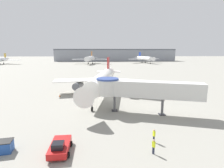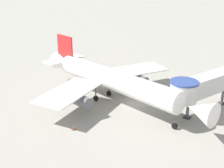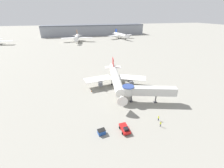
# 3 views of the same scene
# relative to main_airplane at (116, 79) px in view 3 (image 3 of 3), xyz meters

# --- Properties ---
(ground_plane) EXTENTS (800.00, 800.00, 0.00)m
(ground_plane) POSITION_rel_main_airplane_xyz_m (1.43, -3.35, -3.96)
(ground_plane) COLOR gray
(main_airplane) EXTENTS (27.08, 33.57, 9.33)m
(main_airplane) POSITION_rel_main_airplane_xyz_m (0.00, 0.00, 0.00)
(main_airplane) COLOR white
(main_airplane) RESTS_ON ground_plane
(jet_bridge) EXTENTS (18.27, 8.25, 6.20)m
(jet_bridge) POSITION_rel_main_airplane_xyz_m (6.50, -13.87, 0.56)
(jet_bridge) COLOR silver
(jet_bridge) RESTS_ON ground_plane
(pushback_tug_red) EXTENTS (2.45, 4.18, 1.63)m
(pushback_tug_red) POSITION_rel_main_airplane_xyz_m (-5.06, -25.91, -3.25)
(pushback_tug_red) COLOR red
(pushback_tug_red) RESTS_ON ground_plane
(service_container_blue) EXTENTS (2.21, 1.80, 1.32)m
(service_container_blue) POSITION_rel_main_airplane_xyz_m (-11.37, -25.40, -3.30)
(service_container_blue) COLOR #234C9E
(service_container_blue) RESTS_ON ground_plane
(traffic_cone_port_wing) EXTENTS (0.46, 0.46, 0.76)m
(traffic_cone_port_wing) POSITION_rel_main_airplane_xyz_m (-10.60, -1.13, -3.60)
(traffic_cone_port_wing) COLOR black
(traffic_cone_port_wing) RESTS_ON ground_plane
(traffic_cone_starboard_wing) EXTENTS (0.49, 0.49, 0.80)m
(traffic_cone_starboard_wing) POSITION_rel_main_airplane_xyz_m (10.11, -1.55, -3.58)
(traffic_cone_starboard_wing) COLOR black
(traffic_cone_starboard_wing) RESTS_ON ground_plane
(ground_crew_marshaller) EXTENTS (0.32, 0.38, 1.70)m
(ground_crew_marshaller) POSITION_rel_main_airplane_xyz_m (5.15, -26.88, -2.98)
(ground_crew_marshaller) COLOR #1E2338
(ground_crew_marshaller) RESTS_ON ground_plane
(ground_crew_wing_walker) EXTENTS (0.27, 0.37, 1.70)m
(ground_crew_wing_walker) POSITION_rel_main_airplane_xyz_m (5.95, -24.43, -2.98)
(ground_crew_wing_walker) COLOR #1E2338
(ground_crew_wing_walker) RESTS_ON ground_plane
(background_jet_blue_tail) EXTENTS (32.45, 33.91, 10.69)m
(background_jet_blue_tail) POSITION_rel_main_airplane_xyz_m (43.65, 127.73, 0.73)
(background_jet_blue_tail) COLOR white
(background_jet_blue_tail) RESTS_ON ground_plane
(background_jet_orange_tail) EXTENTS (34.67, 31.75, 11.52)m
(background_jet_orange_tail) POSITION_rel_main_airplane_xyz_m (-9.65, 118.23, 1.07)
(background_jet_orange_tail) COLOR white
(background_jet_orange_tail) RESTS_ON ground_plane
(terminal_building) EXTENTS (141.33, 23.94, 14.30)m
(terminal_building) POSITION_rel_main_airplane_xyz_m (17.84, 171.65, 3.20)
(terminal_building) COLOR gray
(terminal_building) RESTS_ON ground_plane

